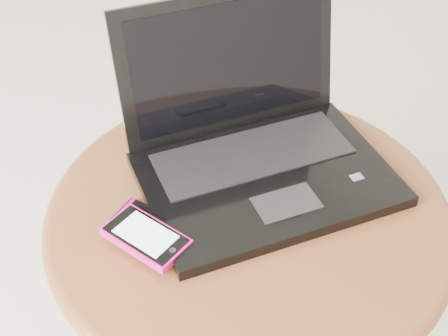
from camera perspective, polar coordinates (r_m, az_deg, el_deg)
table at (r=1.05m, az=2.18°, el=-7.80°), size 0.66×0.66×0.52m
laptop at (r=1.01m, az=2.96°, el=2.23°), size 0.47×0.43×0.26m
phone_black at (r=0.94m, az=-6.82°, el=-5.53°), size 0.11×0.14×0.01m
phone_pink at (r=0.91m, az=-7.36°, el=-6.48°), size 0.10×0.14×0.02m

